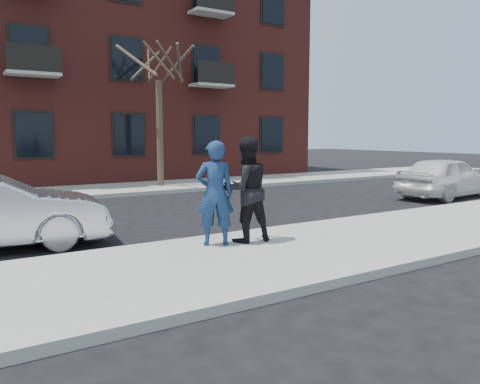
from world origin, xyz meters
TOP-DOWN VIEW (x-y plane):
  - ground at (0.00, 0.00)m, footprint 100.00×100.00m
  - near_sidewalk at (0.00, -0.25)m, footprint 50.00×3.50m
  - near_curb at (0.00, 1.55)m, footprint 50.00×0.10m
  - far_sidewalk at (0.00, 11.25)m, footprint 50.00×3.50m
  - far_curb at (0.00, 9.45)m, footprint 50.00×0.10m
  - apartment_building at (2.00, 18.00)m, footprint 24.30×10.30m
  - street_tree at (4.50, 11.00)m, footprint 3.60×3.60m
  - white_car at (11.96, 3.20)m, footprint 4.36×2.03m
  - man_hoodie at (1.31, 0.75)m, footprint 0.83×0.70m
  - man_peacoat at (1.96, 0.70)m, footprint 1.06×0.87m

SIDE VIEW (x-z plane):
  - ground at x=0.00m, z-range 0.00..0.00m
  - near_sidewalk at x=0.00m, z-range 0.00..0.15m
  - near_curb at x=0.00m, z-range 0.00..0.15m
  - far_sidewalk at x=0.00m, z-range 0.00..0.15m
  - far_curb at x=0.00m, z-range 0.00..0.15m
  - white_car at x=11.96m, z-range 0.00..1.45m
  - man_hoodie at x=1.31m, z-range 0.15..2.10m
  - man_peacoat at x=1.96m, z-range 0.15..2.16m
  - street_tree at x=4.50m, z-range 2.12..8.92m
  - apartment_building at x=2.00m, z-range 0.01..12.31m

